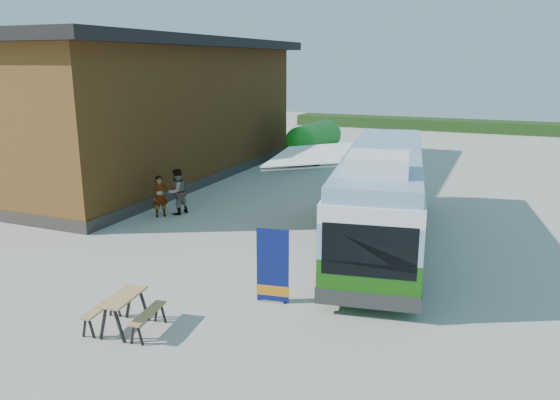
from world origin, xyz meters
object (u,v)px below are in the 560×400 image
at_px(bus, 383,193).
at_px(banner, 273,273).
at_px(slurry_tanker, 314,139).
at_px(person_b, 177,192).
at_px(person_a, 160,196).
at_px(picnic_table, 124,305).

height_order(bus, banner, bus).
bearing_deg(slurry_tanker, banner, -70.60).
bearing_deg(person_b, slurry_tanker, -169.02).
relative_size(person_a, slurry_tanker, 0.26).
bearing_deg(banner, slurry_tanker, 97.01).
height_order(banner, picnic_table, banner).
relative_size(banner, person_b, 1.06).
distance_m(picnic_table, slurry_tanker, 23.65).
distance_m(picnic_table, person_a, 9.99).
bearing_deg(picnic_table, person_a, 112.24).
height_order(bus, person_b, bus).
bearing_deg(picnic_table, slurry_tanker, 90.63).
relative_size(person_b, slurry_tanker, 0.29).
distance_m(person_a, person_b, 0.74).
distance_m(bus, picnic_table, 9.88).
height_order(picnic_table, slurry_tanker, slurry_tanker).
bearing_deg(bus, person_b, 167.90).
xyz_separation_m(bus, person_a, (-9.23, -0.14, -0.97)).
bearing_deg(bus, picnic_table, -125.08).
xyz_separation_m(person_a, slurry_tanker, (1.63, 14.72, 0.55)).
height_order(picnic_table, person_a, person_a).
xyz_separation_m(bus, picnic_table, (-4.28, -8.82, -1.18)).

